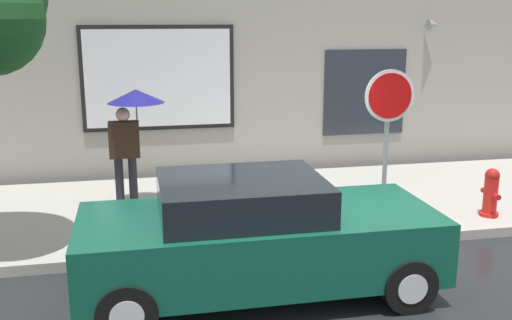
{
  "coord_description": "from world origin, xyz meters",
  "views": [
    {
      "loc": [
        -2.06,
        -6.57,
        3.28
      ],
      "look_at": [
        -0.34,
        1.8,
        1.2
      ],
      "focal_mm": 41.67,
      "sensor_mm": 36.0,
      "label": 1
    }
  ],
  "objects_px": {
    "fire_hydrant": "(491,193)",
    "stop_sign": "(388,118)",
    "parked_car": "(256,237)",
    "pedestrian_with_umbrella": "(132,116)"
  },
  "relations": [
    {
      "from": "fire_hydrant",
      "to": "stop_sign",
      "type": "xyz_separation_m",
      "value": [
        -1.89,
        -0.15,
        1.3
      ]
    },
    {
      "from": "stop_sign",
      "to": "parked_car",
      "type": "bearing_deg",
      "value": -146.91
    },
    {
      "from": "parked_car",
      "to": "stop_sign",
      "type": "relative_size",
      "value": 1.77
    },
    {
      "from": "fire_hydrant",
      "to": "pedestrian_with_umbrella",
      "type": "height_order",
      "value": "pedestrian_with_umbrella"
    },
    {
      "from": "fire_hydrant",
      "to": "pedestrian_with_umbrella",
      "type": "xyz_separation_m",
      "value": [
        -5.56,
        1.66,
        1.15
      ]
    },
    {
      "from": "pedestrian_with_umbrella",
      "to": "stop_sign",
      "type": "height_order",
      "value": "stop_sign"
    },
    {
      "from": "fire_hydrant",
      "to": "stop_sign",
      "type": "distance_m",
      "value": 2.3
    },
    {
      "from": "pedestrian_with_umbrella",
      "to": "stop_sign",
      "type": "distance_m",
      "value": 4.1
    },
    {
      "from": "fire_hydrant",
      "to": "stop_sign",
      "type": "bearing_deg",
      "value": -175.44
    },
    {
      "from": "parked_car",
      "to": "stop_sign",
      "type": "height_order",
      "value": "stop_sign"
    }
  ]
}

